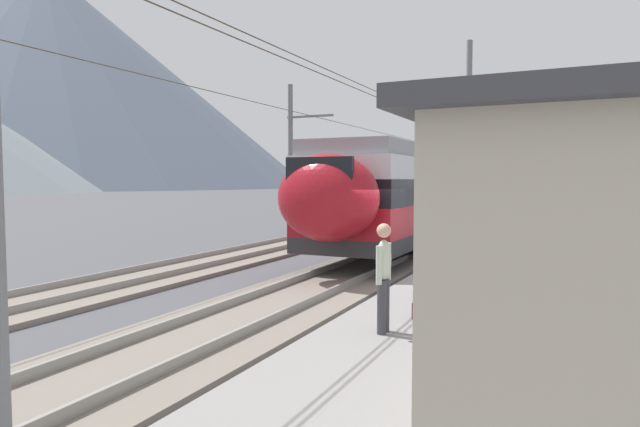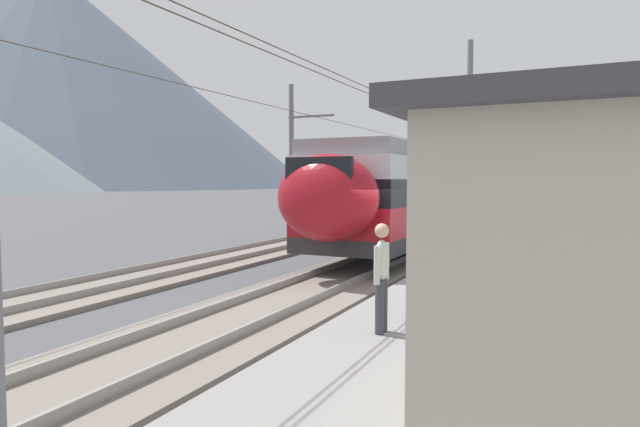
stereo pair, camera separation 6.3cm
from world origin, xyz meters
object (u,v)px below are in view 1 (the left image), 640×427
Objects in this scene: passenger_walking at (384,272)px; handbag_beside_passenger at (419,309)px; platform_shelter at (583,264)px; platform_sign at (482,213)px; potted_plant_platform_edge at (449,275)px; train_far_track at (431,186)px; train_near_platform at (450,190)px; catenary_mast_far_side at (294,156)px; catenary_mast_mid at (465,141)px.

passenger_walking is 4.15× the size of handbag_beside_passenger.
platform_shelter reaches higher than handbag_beside_passenger.
potted_plant_platform_edge is (-3.16, 0.14, -1.08)m from platform_sign.
train_far_track is 36.72m from passenger_walking.
train_near_platform is at bearing 11.81° from potted_plant_platform_edge.
catenary_mast_far_side reaches higher than passenger_walking.
platform_sign is 0.40× the size of platform_shelter.
catenary_mast_far_side reaches higher than platform_shelter.
train_far_track is 37.80× the size of potted_plant_platform_edge.
handbag_beside_passenger is (-4.96, 0.27, -1.39)m from platform_sign.
train_near_platform is 19.69m from passenger_walking.
potted_plant_platform_edge is at bearing 177.51° from platform_sign.
catenary_mast_mid is at bearing 5.85° from passenger_walking.
handbag_beside_passenger is at bearing -172.61° from catenary_mast_mid.
platform_shelter is (-1.84, -2.70, 0.56)m from passenger_walking.
catenary_mast_mid reaches higher than train_near_platform.
catenary_mast_mid is 26.64× the size of passenger_walking.
catenary_mast_far_side is at bearing 174.37° from train_far_track.
platform_shelter reaches higher than passenger_walking.
potted_plant_platform_edge is (-12.81, -10.37, -3.09)m from catenary_mast_far_side.
platform_shelter is at bearing -154.16° from potted_plant_platform_edge.
catenary_mast_far_side is 57.04× the size of potted_plant_platform_edge.
catenary_mast_far_side is at bearing 38.98° from potted_plant_platform_edge.
platform_shelter reaches higher than platform_sign.
catenary_mast_mid is at bearing -93.65° from catenary_mast_far_side.
passenger_walking is (-15.73, -9.97, -2.60)m from catenary_mast_far_side.
catenary_mast_mid is (-20.63, -6.43, 2.11)m from train_far_track.
catenary_mast_far_side is 14.41m from platform_sign.
catenary_mast_mid is 12.92m from potted_plant_platform_edge.
train_near_platform is at bearing 15.05° from platform_sign.
train_far_track is at bearing 12.57° from passenger_walking.
train_far_track is at bearing 13.38° from handbag_beside_passenger.
platform_sign is at bearing -132.58° from catenary_mast_far_side.
train_near_platform is at bearing 10.28° from handbag_beside_passenger.
catenary_mast_mid is 8.68× the size of platform_shelter.
passenger_walking is at bearing 174.97° from platform_sign.
train_far_track is 21.71m from catenary_mast_mid.
train_far_track is at bearing 16.75° from train_near_platform.
train_near_platform is 1.04× the size of train_far_track.
train_near_platform reaches higher than handbag_beside_passenger.
train_near_platform is 4.96m from catenary_mast_mid.
catenary_mast_far_side is 26.64× the size of passenger_walking.
potted_plant_platform_edge is (-12.28, -1.96, -3.51)m from catenary_mast_mid.
platform_shelter is at bearing -164.15° from train_far_track.
handbag_beside_passenger is at bearing -166.62° from train_far_track.
train_near_platform is 0.69× the size of catenary_mast_mid.
potted_plant_platform_edge is (-16.51, -3.45, -1.40)m from train_near_platform.
potted_plant_platform_edge is at bearing 25.84° from platform_shelter.
handbag_beside_passenger is 4.07m from platform_shelter.
potted_plant_platform_edge is at bearing -165.70° from train_far_track.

